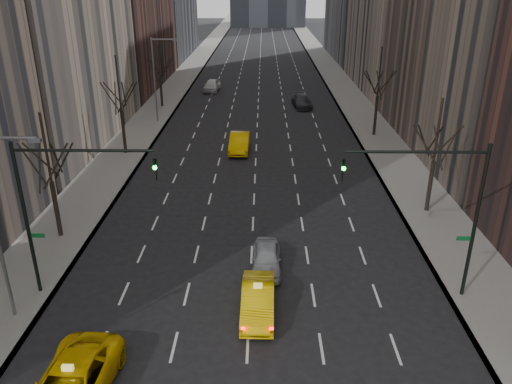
{
  "coord_description": "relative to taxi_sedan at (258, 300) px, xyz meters",
  "views": [
    {
      "loc": [
        0.62,
        -9.41,
        14.98
      ],
      "look_at": [
        0.24,
        17.19,
        3.5
      ],
      "focal_mm": 35.0,
      "sensor_mm": 36.0,
      "label": 1
    }
  ],
  "objects": [
    {
      "name": "streetlight_far",
      "position": [
        -11.26,
        34.53,
        4.89
      ],
      "size": [
        2.83,
        0.22,
        9.0
      ],
      "color": "slate",
      "rests_on": "ground"
    },
    {
      "name": "sidewalk_left",
      "position": [
        -12.67,
        59.53,
        -0.66
      ],
      "size": [
        4.5,
        320.0,
        0.15
      ],
      "primitive_type": "cube",
      "color": "slate",
      "rests_on": "ground"
    },
    {
      "name": "tree_lw_d",
      "position": [
        -12.42,
        41.53,
        2.83
      ],
      "size": [
        3.36,
        3.5,
        7.36
      ],
      "color": "black",
      "rests_on": "ground"
    },
    {
      "name": "silver_sedan_ahead",
      "position": [
        0.44,
        4.01,
        -0.06
      ],
      "size": [
        1.63,
        3.98,
        1.35
      ],
      "primitive_type": "imported",
      "rotation": [
        0.0,
        0.0,
        -0.01
      ],
      "color": "#979A9E",
      "rests_on": "ground"
    },
    {
      "name": "tree_rw_c",
      "position": [
        11.58,
        29.53,
        3.3
      ],
      "size": [
        3.36,
        3.5,
        8.74
      ],
      "color": "black",
      "rests_on": "ground"
    },
    {
      "name": "taxi_sedan",
      "position": [
        0.0,
        0.0,
        0.0
      ],
      "size": [
        1.62,
        4.47,
        1.46
      ],
      "primitive_type": "imported",
      "rotation": [
        0.0,
        0.0,
        -0.01
      ],
      "color": "yellow",
      "rests_on": "ground"
    },
    {
      "name": "far_suv_grey",
      "position": [
        5.05,
        41.84,
        0.01
      ],
      "size": [
        2.59,
        5.32,
        1.49
      ],
      "primitive_type": "imported",
      "rotation": [
        0.0,
        0.0,
        0.1
      ],
      "color": "#2E2E33",
      "rests_on": "ground"
    },
    {
      "name": "sidewalk_right",
      "position": [
        11.83,
        59.53,
        -0.66
      ],
      "size": [
        4.5,
        320.0,
        0.15
      ],
      "primitive_type": "cube",
      "color": "slate",
      "rests_on": "ground"
    },
    {
      "name": "far_taxi",
      "position": [
        -1.97,
        24.49,
        0.1
      ],
      "size": [
        1.88,
        5.1,
        1.67
      ],
      "primitive_type": "imported",
      "rotation": [
        0.0,
        0.0,
        -0.02
      ],
      "color": "#F5BA05",
      "rests_on": "ground"
    },
    {
      "name": "traffic_mast_left",
      "position": [
        -9.53,
        1.53,
        4.75
      ],
      "size": [
        6.69,
        0.39,
        8.0
      ],
      "color": "black",
      "rests_on": "ground"
    },
    {
      "name": "far_car_white",
      "position": [
        -7.08,
        51.16,
        0.09
      ],
      "size": [
        2.39,
        5.0,
        1.65
      ],
      "primitive_type": "imported",
      "rotation": [
        0.0,
        0.0,
        -0.09
      ],
      "color": "silver",
      "rests_on": "ground"
    },
    {
      "name": "tree_lw_b",
      "position": [
        -12.42,
        7.53,
        2.99
      ],
      "size": [
        3.36,
        3.5,
        7.82
      ],
      "color": "black",
      "rests_on": "ground"
    },
    {
      "name": "tree_lw_c",
      "position": [
        -12.42,
        23.53,
        3.3
      ],
      "size": [
        3.36,
        3.5,
        8.74
      ],
      "color": "black",
      "rests_on": "ground"
    },
    {
      "name": "traffic_mast_right",
      "position": [
        8.68,
        1.53,
        4.75
      ],
      "size": [
        6.69,
        0.39,
        8.0
      ],
      "color": "black",
      "rests_on": "ground"
    },
    {
      "name": "tree_rw_b",
      "position": [
        11.58,
        11.53,
        2.99
      ],
      "size": [
        3.36,
        3.5,
        7.82
      ],
      "color": "black",
      "rests_on": "ground"
    }
  ]
}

